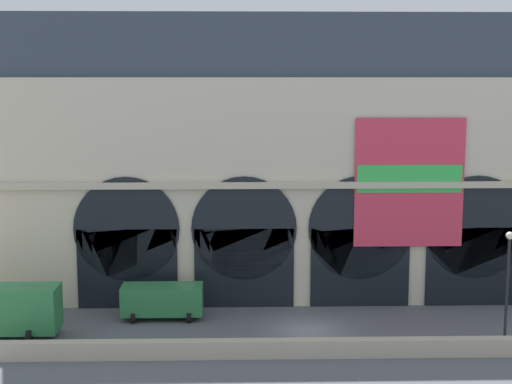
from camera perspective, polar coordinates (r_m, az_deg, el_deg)
ground_plane at (r=47.22m, az=4.01°, el=-10.41°), size 200.00×200.00×0.00m
quay_parapet_wall at (r=42.87m, az=4.60°, el=-11.71°), size 90.00×0.70×1.02m
station_building at (r=52.59m, az=3.36°, el=2.24°), size 40.76×5.70×19.67m
van_midwest at (r=49.35m, az=-7.11°, el=-8.10°), size 5.20×2.48×2.20m
street_lamp_quayside at (r=44.88m, az=18.53°, el=-5.99°), size 0.44×0.44×6.90m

